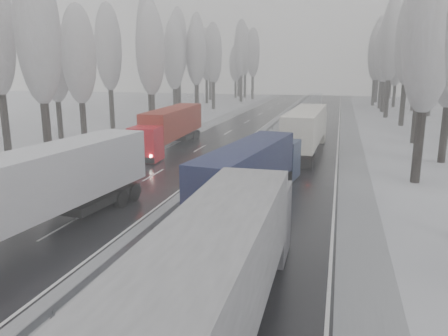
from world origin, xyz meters
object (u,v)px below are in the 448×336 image
at_px(truck_grey_tarp, 220,271).
at_px(truck_blue_box, 253,168).
at_px(truck_red_red, 170,126).
at_px(truck_red_white, 37,188).
at_px(truck_cream_box, 307,128).
at_px(box_truck_distant, 316,100).

distance_m(truck_grey_tarp, truck_blue_box, 14.57).
bearing_deg(truck_red_red, truck_blue_box, -56.40).
bearing_deg(truck_red_white, truck_blue_box, 47.03).
distance_m(truck_cream_box, truck_red_white, 27.96).
relative_size(box_truck_distant, truck_red_red, 0.46).
relative_size(truck_blue_box, truck_red_white, 0.88).
bearing_deg(truck_red_red, box_truck_distant, 74.75).
distance_m(truck_grey_tarp, truck_cream_box, 31.82).
bearing_deg(truck_grey_tarp, box_truck_distant, 90.71).
relative_size(truck_grey_tarp, truck_blue_box, 1.10).
relative_size(truck_blue_box, truck_red_red, 0.94).
bearing_deg(truck_grey_tarp, truck_cream_box, 89.21).
bearing_deg(box_truck_distant, truck_cream_box, -89.22).
bearing_deg(box_truck_distant, truck_grey_tarp, -90.13).
distance_m(box_truck_distant, truck_red_white, 79.01).
height_order(box_truck_distant, truck_red_white, truck_red_white).
relative_size(truck_blue_box, box_truck_distant, 2.03).
bearing_deg(truck_blue_box, truck_cream_box, 91.42).
bearing_deg(truck_cream_box, truck_grey_tarp, -88.27).
bearing_deg(truck_red_white, box_truck_distant, 88.57).
relative_size(truck_cream_box, truck_red_white, 1.00).
height_order(truck_cream_box, truck_red_red, truck_cream_box).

